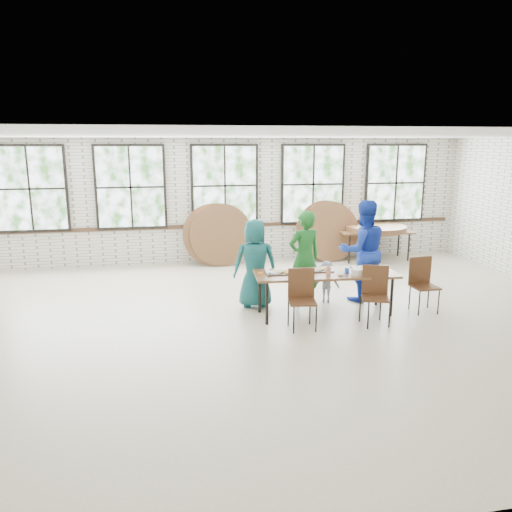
{
  "coord_description": "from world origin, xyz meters",
  "views": [
    {
      "loc": [
        -1.5,
        -7.54,
        2.91
      ],
      "look_at": [
        0.0,
        0.4,
        1.05
      ],
      "focal_mm": 35.0,
      "sensor_mm": 36.0,
      "label": 1
    }
  ],
  "objects_px": {
    "dining_table": "(326,276)",
    "storage_table": "(375,233)",
    "chair_near_left": "(302,293)",
    "chair_near_right": "(375,290)"
  },
  "relations": [
    {
      "from": "chair_near_left",
      "to": "chair_near_right",
      "type": "relative_size",
      "value": 1.0
    },
    {
      "from": "chair_near_left",
      "to": "chair_near_right",
      "type": "bearing_deg",
      "value": 6.74
    },
    {
      "from": "storage_table",
      "to": "chair_near_right",
      "type": "bearing_deg",
      "value": -109.75
    },
    {
      "from": "chair_near_right",
      "to": "chair_near_left",
      "type": "bearing_deg",
      "value": -162.2
    },
    {
      "from": "chair_near_left",
      "to": "dining_table",
      "type": "bearing_deg",
      "value": 50.34
    },
    {
      "from": "chair_near_right",
      "to": "storage_table",
      "type": "distance_m",
      "value": 4.61
    },
    {
      "from": "chair_near_left",
      "to": "storage_table",
      "type": "xyz_separation_m",
      "value": [
        3.09,
        4.19,
        0.13
      ]
    },
    {
      "from": "dining_table",
      "to": "chair_near_left",
      "type": "relative_size",
      "value": 2.58
    },
    {
      "from": "chair_near_left",
      "to": "chair_near_right",
      "type": "xyz_separation_m",
      "value": [
        1.23,
        -0.03,
        0.0
      ]
    },
    {
      "from": "dining_table",
      "to": "storage_table",
      "type": "xyz_separation_m",
      "value": [
        2.53,
        3.68,
        -0.0
      ]
    }
  ]
}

